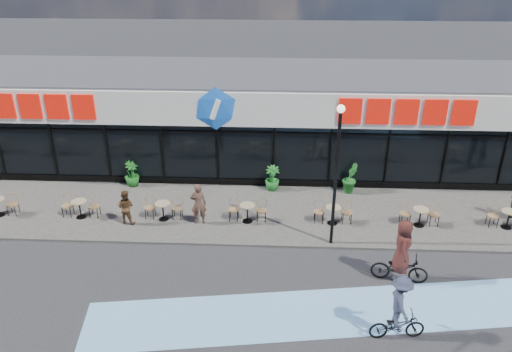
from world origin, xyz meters
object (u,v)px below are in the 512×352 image
(patron_left, at_px, (198,204))
(patron_right, at_px, (126,207))
(lamp_post, at_px, (337,165))
(cyclist_b, at_px, (401,258))
(potted_plant_left, at_px, (132,174))
(potted_plant_right, at_px, (350,178))
(cyclist_a, at_px, (399,312))
(potted_plant_mid, at_px, (272,178))

(patron_left, xyz_separation_m, patron_right, (-2.86, -0.13, -0.14))
(lamp_post, distance_m, cyclist_b, 3.73)
(potted_plant_left, xyz_separation_m, potted_plant_right, (9.80, -0.16, 0.09))
(cyclist_a, bearing_deg, lamp_post, 106.91)
(potted_plant_right, height_order, cyclist_b, cyclist_b)
(potted_plant_left, bearing_deg, patron_left, -41.90)
(lamp_post, height_order, cyclist_b, lamp_post)
(patron_right, height_order, cyclist_a, cyclist_a)
(patron_right, bearing_deg, patron_left, -168.08)
(lamp_post, distance_m, cyclist_a, 5.44)
(potted_plant_left, distance_m, potted_plant_right, 9.81)
(patron_left, bearing_deg, cyclist_b, 149.47)
(potted_plant_left, height_order, cyclist_b, cyclist_b)
(potted_plant_left, distance_m, cyclist_a, 13.56)
(lamp_post, xyz_separation_m, cyclist_a, (1.43, -4.70, -2.34))
(potted_plant_left, xyz_separation_m, patron_right, (0.69, -3.32, 0.13))
(lamp_post, height_order, potted_plant_right, lamp_post)
(cyclist_b, bearing_deg, patron_right, 162.75)
(patron_left, bearing_deg, lamp_post, 160.66)
(potted_plant_left, relative_size, cyclist_a, 0.56)
(patron_left, bearing_deg, potted_plant_right, -160.33)
(potted_plant_left, xyz_separation_m, potted_plant_mid, (6.37, -0.12, -0.01))
(patron_right, bearing_deg, potted_plant_right, -151.66)
(cyclist_a, bearing_deg, patron_right, 148.43)
(potted_plant_left, height_order, patron_left, patron_left)
(potted_plant_left, bearing_deg, lamp_post, -26.88)
(lamp_post, relative_size, cyclist_a, 2.57)
(potted_plant_right, relative_size, patron_left, 0.78)
(lamp_post, bearing_deg, potted_plant_right, 74.55)
(potted_plant_right, bearing_deg, potted_plant_left, 179.07)
(patron_left, bearing_deg, potted_plant_mid, -138.87)
(potted_plant_mid, bearing_deg, potted_plant_right, -0.57)
(potted_plant_left, relative_size, patron_left, 0.68)
(potted_plant_mid, distance_m, patron_right, 6.52)
(potted_plant_right, height_order, patron_right, patron_right)
(patron_right, bearing_deg, cyclist_b, 171.97)
(potted_plant_right, relative_size, patron_right, 0.94)
(potted_plant_mid, bearing_deg, patron_left, -132.75)
(potted_plant_left, height_order, cyclist_a, cyclist_a)
(lamp_post, bearing_deg, cyclist_b, -44.96)
(potted_plant_left, distance_m, patron_left, 4.77)
(cyclist_b, bearing_deg, potted_plant_left, 148.99)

